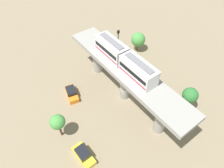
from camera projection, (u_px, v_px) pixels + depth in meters
ground_plane at (124, 96)px, 39.34m from camera, size 120.00×120.00×0.00m
viaduct at (126, 76)px, 35.26m from camera, size 5.20×28.00×7.33m
train at (124, 59)px, 33.19m from camera, size 2.64×13.55×3.24m
parked_car_orange at (72, 93)px, 38.80m from camera, size 2.78×4.51×1.76m
parked_car_yellow at (84, 155)px, 30.50m from camera, size 1.95×4.26×1.76m
tree_near_viaduct at (190, 95)px, 34.59m from camera, size 2.74×2.74×5.12m
tree_mid_lot at (58, 122)px, 30.87m from camera, size 2.42×2.42×5.07m
tree_far_corner at (138, 40)px, 46.88m from camera, size 3.28×3.28×4.67m
signal_post at (118, 50)px, 40.29m from camera, size 0.44×0.28×9.93m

